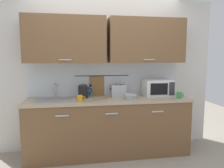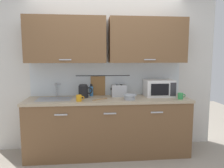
{
  "view_description": "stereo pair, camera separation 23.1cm",
  "coord_description": "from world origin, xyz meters",
  "views": [
    {
      "loc": [
        -0.48,
        -2.93,
        1.54
      ],
      "look_at": [
        0.06,
        0.33,
        1.12
      ],
      "focal_mm": 34.18,
      "sensor_mm": 36.0,
      "label": 1
    },
    {
      "loc": [
        -0.25,
        -2.96,
        1.54
      ],
      "look_at": [
        0.06,
        0.33,
        1.12
      ],
      "focal_mm": 34.18,
      "sensor_mm": 36.0,
      "label": 2
    }
  ],
  "objects": [
    {
      "name": "ground",
      "position": [
        0.0,
        0.0,
        0.0
      ],
      "size": [
        8.0,
        8.0,
        0.0
      ],
      "primitive_type": "plane",
      "color": "#9E9384"
    },
    {
      "name": "counter_unit",
      "position": [
        -0.01,
        0.3,
        0.46
      ],
      "size": [
        2.53,
        0.64,
        0.9
      ],
      "color": "brown",
      "rests_on": "ground"
    },
    {
      "name": "back_wall_assembly",
      "position": [
        -0.0,
        0.53,
        1.52
      ],
      "size": [
        3.7,
        0.41,
        2.5
      ],
      "color": "silver",
      "rests_on": "ground"
    },
    {
      "name": "sink_faucet",
      "position": [
        -0.83,
        0.53,
        1.04
      ],
      "size": [
        0.09,
        0.17,
        0.22
      ],
      "color": "#B2B5BA",
      "rests_on": "counter_unit"
    },
    {
      "name": "microwave",
      "position": [
        0.84,
        0.41,
        1.04
      ],
      "size": [
        0.46,
        0.35,
        0.27
      ],
      "color": "white",
      "rests_on": "counter_unit"
    },
    {
      "name": "electric_kettle",
      "position": [
        -0.38,
        0.4,
        1.0
      ],
      "size": [
        0.23,
        0.16,
        0.21
      ],
      "color": "black",
      "rests_on": "counter_unit"
    },
    {
      "name": "dish_soap_bottle",
      "position": [
        -0.26,
        0.53,
        0.99
      ],
      "size": [
        0.06,
        0.06,
        0.2
      ],
      "color": "#3F8CD8",
      "rests_on": "counter_unit"
    },
    {
      "name": "mug_near_sink",
      "position": [
        -0.44,
        0.11,
        0.95
      ],
      "size": [
        0.12,
        0.08,
        0.09
      ],
      "color": "orange",
      "rests_on": "counter_unit"
    },
    {
      "name": "mixing_bowl",
      "position": [
        0.32,
        0.17,
        0.94
      ],
      "size": [
        0.21,
        0.21,
        0.08
      ],
      "color": "#A5ADB7",
      "rests_on": "counter_unit"
    },
    {
      "name": "toaster",
      "position": [
        0.19,
        0.45,
        1.0
      ],
      "size": [
        0.26,
        0.17,
        0.19
      ],
      "color": "#B7BABF",
      "rests_on": "counter_unit"
    },
    {
      "name": "mug_by_kettle",
      "position": [
        1.1,
        0.14,
        0.95
      ],
      "size": [
        0.12,
        0.08,
        0.09
      ],
      "color": "green",
      "rests_on": "counter_unit"
    },
    {
      "name": "wooden_spoon",
      "position": [
        -0.1,
        0.23,
        0.91
      ],
      "size": [
        0.25,
        0.17,
        0.01
      ],
      "color": "#9E7042",
      "rests_on": "counter_unit"
    }
  ]
}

